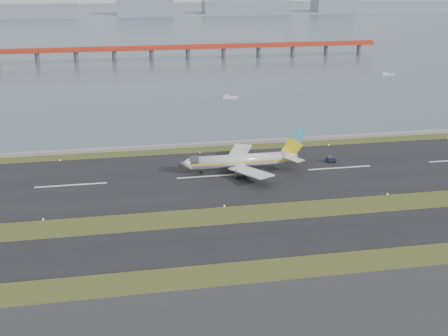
{
  "coord_description": "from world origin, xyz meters",
  "views": [
    {
      "loc": [
        -23.96,
        -122.72,
        58.47
      ],
      "look_at": [
        2.55,
        22.0,
        5.32
      ],
      "focal_mm": 45.0,
      "sensor_mm": 36.0,
      "label": 1
    }
  ],
  "objects": [
    {
      "name": "workboat_far",
      "position": [
        123.87,
        171.92,
        0.57
      ],
      "size": [
        7.42,
        2.42,
        1.8
      ],
      "rotation": [
        0.0,
        0.0,
        -0.01
      ],
      "color": "silver",
      "rests_on": "ground"
    },
    {
      "name": "seawall",
      "position": [
        0.0,
        60.0,
        0.5
      ],
      "size": [
        1000.0,
        2.5,
        1.0
      ],
      "primitive_type": "cube",
      "color": "gray",
      "rests_on": "ground"
    },
    {
      "name": "pushback_tug",
      "position": [
        39.31,
        35.72,
        0.92
      ],
      "size": [
        3.07,
        1.92,
        1.91
      ],
      "rotation": [
        0.0,
        0.0,
        -0.06
      ],
      "color": "#131934",
      "rests_on": "ground"
    },
    {
      "name": "ground",
      "position": [
        0.0,
        0.0,
        0.0
      ],
      "size": [
        1000.0,
        1000.0,
        0.0
      ],
      "primitive_type": "plane",
      "color": "#314217",
      "rests_on": "ground"
    },
    {
      "name": "far_shoreline",
      "position": [
        13.62,
        620.0,
        6.07
      ],
      "size": [
        1400.0,
        80.0,
        60.5
      ],
      "color": "gray",
      "rests_on": "ground"
    },
    {
      "name": "red_pier",
      "position": [
        20.0,
        250.0,
        7.28
      ],
      "size": [
        260.0,
        5.0,
        10.2
      ],
      "color": "red",
      "rests_on": "ground"
    },
    {
      "name": "taxiway_strip",
      "position": [
        0.0,
        -12.0,
        0.05
      ],
      "size": [
        1000.0,
        18.0,
        0.1
      ],
      "primitive_type": "cube",
      "color": "black",
      "rests_on": "ground"
    },
    {
      "name": "runway_strip",
      "position": [
        0.0,
        30.0,
        0.05
      ],
      "size": [
        1000.0,
        45.0,
        0.1
      ],
      "primitive_type": "cube",
      "color": "black",
      "rests_on": "ground"
    },
    {
      "name": "airliner",
      "position": [
        10.03,
        32.71,
        3.46
      ],
      "size": [
        38.52,
        32.89,
        12.8
      ],
      "color": "silver",
      "rests_on": "ground"
    },
    {
      "name": "bay_water",
      "position": [
        0.0,
        460.0,
        0.0
      ],
      "size": [
        1400.0,
        800.0,
        1.3
      ],
      "primitive_type": "cube",
      "color": "#4D5B6E",
      "rests_on": "ground"
    },
    {
      "name": "workboat_near",
      "position": [
        24.92,
        129.89,
        0.55
      ],
      "size": [
        7.28,
        2.51,
        1.75
      ],
      "rotation": [
        0.0,
        0.0,
        0.03
      ],
      "color": "silver",
      "rests_on": "ground"
    }
  ]
}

